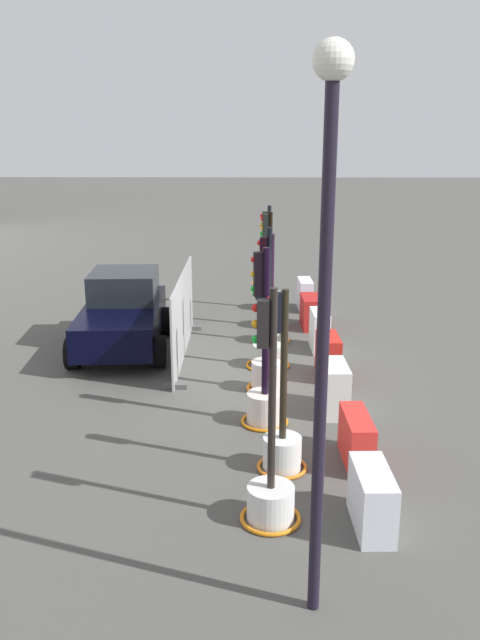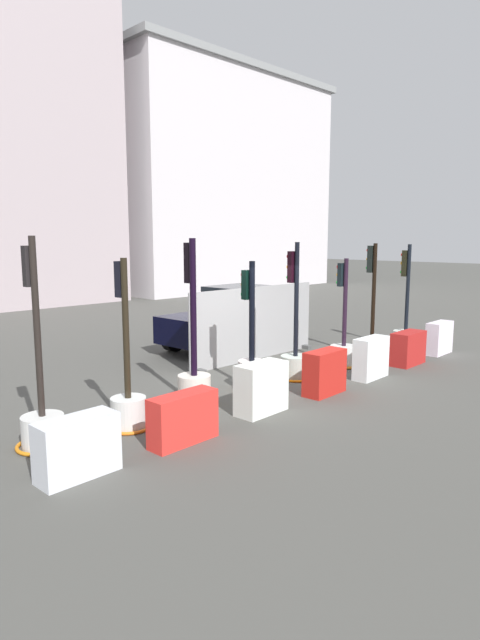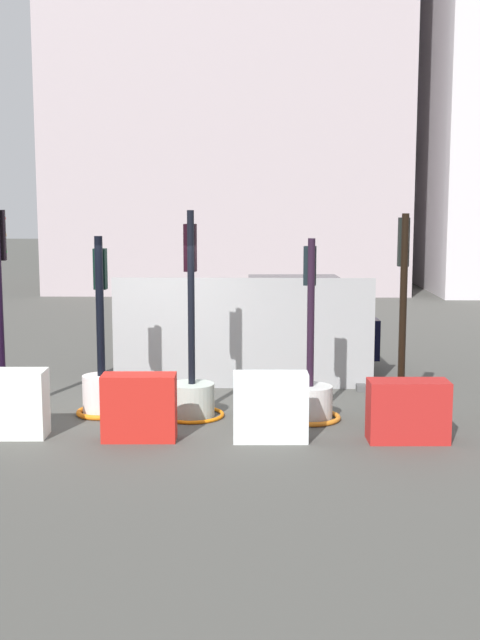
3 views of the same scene
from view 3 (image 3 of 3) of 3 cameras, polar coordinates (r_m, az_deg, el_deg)
The scene contains 13 objects.
ground_plane at distance 12.27m, azimuth -6.21°, elevation -6.53°, with size 120.00×120.00×0.00m, color #4B4B46.
traffic_light_2 at distance 12.67m, azimuth -16.21°, elevation -3.73°, with size 0.83×0.83×3.08m.
traffic_light_3 at distance 12.25m, azimuth -9.59°, elevation -4.12°, with size 0.77×0.77×2.63m.
traffic_light_4 at distance 12.00m, azimuth -3.37°, elevation -4.48°, with size 0.94×0.94×3.00m.
traffic_light_5 at distance 11.86m, azimuth 4.87°, elevation -4.98°, with size 0.90×0.90×2.61m.
traffic_light_6 at distance 12.00m, azimuth 11.11°, elevation -4.65°, with size 0.86×0.86×2.95m.
construction_barrier_2 at distance 11.38m, azimuth -15.73°, elevation -5.62°, with size 0.99×0.49×0.90m.
construction_barrier_3 at distance 10.89m, azimuth -7.02°, elevation -6.05°, with size 0.98×0.44×0.88m.
construction_barrier_4 at distance 10.76m, azimuth 2.14°, elevation -6.06°, with size 0.98×0.40×0.92m.
construction_barrier_5 at distance 10.98m, azimuth 11.60°, elevation -6.22°, with size 1.06×0.49×0.81m.
car_black_sedan at distance 15.14m, azimuth 2.31°, elevation -0.44°, with size 4.01×2.27×1.74m.
building_main_facade at distance 31.63m, azimuth -0.75°, elevation 17.70°, with size 12.87×8.56×16.66m.
site_fence_panel at distance 13.72m, azimuth 0.21°, elevation -1.11°, with size 4.38×0.50×1.87m.
Camera 3 is at (1.65, -11.76, 3.09)m, focal length 46.03 mm.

